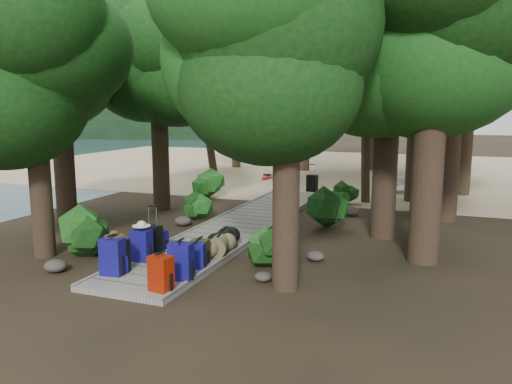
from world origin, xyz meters
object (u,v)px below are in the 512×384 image
at_px(backpack_left_a, 112,255).
at_px(suitcase_on_boardwalk, 153,238).
at_px(backpack_right_a, 161,272).
at_px(backpack_left_c, 142,244).
at_px(duffel_right_khaki, 219,245).
at_px(duffel_right_black, 224,239).
at_px(lone_suitcase_on_sand, 312,183).
at_px(sun_lounger, 402,185).
at_px(backpack_left_b, 118,254).
at_px(backpack_right_b, 181,259).
at_px(backpack_left_d, 161,239).
at_px(backpack_right_d, 200,250).
at_px(backpack_right_c, 197,254).
at_px(kayak, 267,176).

height_order(backpack_left_a, suitcase_on_boardwalk, backpack_left_a).
bearing_deg(backpack_right_a, backpack_left_c, 144.46).
relative_size(duffel_right_khaki, duffel_right_black, 0.92).
bearing_deg(lone_suitcase_on_sand, suitcase_on_boardwalk, -86.23).
height_order(duffel_right_khaki, lone_suitcase_on_sand, lone_suitcase_on_sand).
relative_size(lone_suitcase_on_sand, sun_lounger, 0.38).
bearing_deg(backpack_left_b, backpack_right_b, 1.80).
height_order(backpack_left_a, backpack_right_b, backpack_left_a).
bearing_deg(duffel_right_black, backpack_left_d, -165.52).
relative_size(backpack_right_b, backpack_right_d, 1.43).
bearing_deg(backpack_left_c, duffel_right_khaki, 35.99).
relative_size(backpack_right_d, suitcase_on_boardwalk, 0.89).
bearing_deg(backpack_left_d, backpack_left_b, -78.96).
bearing_deg(backpack_left_a, backpack_right_a, -23.56).
height_order(backpack_left_a, lone_suitcase_on_sand, backpack_left_a).
bearing_deg(lone_suitcase_on_sand, backpack_left_c, -85.05).
xyz_separation_m(backpack_left_b, backpack_left_c, (0.02, 0.83, 0.01)).
bearing_deg(backpack_left_c, backpack_left_b, -92.28).
bearing_deg(duffel_right_khaki, backpack_left_b, -139.95).
bearing_deg(backpack_left_c, sun_lounger, 68.29).
relative_size(duffel_right_black, lone_suitcase_on_sand, 1.03).
height_order(backpack_left_c, lone_suitcase_on_sand, backpack_left_c).
xyz_separation_m(backpack_left_a, suitcase_on_boardwalk, (-0.13, 1.71, -0.10)).
height_order(backpack_left_d, duffel_right_khaki, backpack_left_d).
bearing_deg(duffel_right_khaki, backpack_right_c, -104.11).
relative_size(lone_suitcase_on_sand, kayak, 0.23).
relative_size(backpack_left_a, backpack_right_b, 1.03).
bearing_deg(backpack_left_d, backpack_left_c, -75.18).
distance_m(backpack_right_a, kayak, 15.70).
bearing_deg(backpack_right_c, lone_suitcase_on_sand, 79.97).
bearing_deg(backpack_right_d, backpack_right_c, -77.87).
bearing_deg(backpack_left_c, backpack_right_b, -29.50).
xyz_separation_m(backpack_right_c, backpack_right_d, (-0.11, 0.37, -0.01)).
xyz_separation_m(backpack_left_c, duffel_right_black, (1.25, 1.59, -0.16)).
xyz_separation_m(backpack_left_c, backpack_right_b, (1.41, -0.76, 0.02)).
bearing_deg(suitcase_on_boardwalk, sun_lounger, 81.83).
distance_m(backpack_left_b, suitcase_on_boardwalk, 1.54).
bearing_deg(duffel_right_khaki, backpack_right_d, -112.96).
distance_m(backpack_left_b, backpack_right_c, 1.60).
height_order(backpack_left_b, backpack_right_b, backpack_right_b).
relative_size(backpack_right_a, backpack_right_d, 1.30).
bearing_deg(duffel_right_black, backpack_right_c, -94.82).
xyz_separation_m(duffel_right_black, sun_lounger, (3.28, 10.54, -0.03)).
bearing_deg(backpack_right_b, duffel_right_khaki, 85.76).
bearing_deg(backpack_right_d, duffel_right_black, 86.53).
bearing_deg(backpack_left_a, lone_suitcase_on_sand, 79.14).
bearing_deg(backpack_left_b, duffel_right_khaki, 52.26).
height_order(backpack_left_c, duffel_right_khaki, backpack_left_c).
xyz_separation_m(backpack_left_a, lone_suitcase_on_sand, (1.05, 11.93, -0.17)).
bearing_deg(backpack_left_a, sun_lounger, 65.06).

